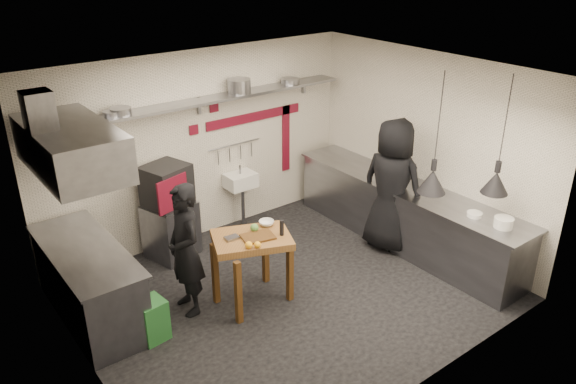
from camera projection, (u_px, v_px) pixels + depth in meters
floor at (288, 293)px, 7.23m from camera, size 5.00×5.00×0.00m
ceiling at (289, 77)px, 6.07m from camera, size 5.00×5.00×0.00m
wall_back at (201, 147)px, 8.17m from camera, size 5.00×0.04×2.80m
wall_front at (428, 270)px, 5.14m from camera, size 5.00×0.04×2.80m
wall_left at (78, 262)px, 5.26m from camera, size 0.04×4.20×2.80m
wall_right at (426, 150)px, 8.04m from camera, size 0.04×4.20×2.80m
red_band_horiz at (255, 117)px, 8.56m from camera, size 1.70×0.02×0.14m
red_band_vert at (286, 139)px, 9.09m from camera, size 0.14×0.02×1.10m
red_tile_a at (214, 107)px, 8.06m from camera, size 0.14×0.02×0.14m
red_tile_b at (194, 130)px, 7.98m from camera, size 0.14×0.02×0.14m
back_shelf at (204, 101)px, 7.74m from camera, size 4.60×0.34×0.04m
shelf_bracket_left at (62, 132)px, 6.83m from camera, size 0.04×0.06×0.24m
shelf_bracket_mid at (199, 106)px, 7.89m from camera, size 0.04×0.06×0.24m
shelf_bracket_right at (304, 86)px, 8.94m from camera, size 0.04×0.06×0.24m
pan_far_left at (121, 111)px, 7.05m from camera, size 0.34×0.34×0.09m
pan_mid_left at (111, 114)px, 6.99m from camera, size 0.24×0.24×0.07m
stock_pot at (239, 86)px, 8.01m from camera, size 0.43×0.43×0.20m
pan_right at (290, 81)px, 8.55m from camera, size 0.31×0.31×0.08m
oven_stand at (171, 230)px, 7.94m from camera, size 0.76×0.72×0.80m
combi_oven at (166, 185)px, 7.65m from camera, size 0.69×0.66×0.58m
oven_door at (173, 194)px, 7.41m from camera, size 0.50×0.17×0.46m
oven_glass at (171, 193)px, 7.42m from camera, size 0.37×0.13×0.34m
hand_sink at (240, 180)px, 8.60m from camera, size 0.46×0.34×0.22m
sink_tap at (240, 169)px, 8.52m from camera, size 0.03×0.03×0.14m
sink_drain at (243, 207)px, 8.75m from camera, size 0.06×0.06×0.66m
utensil_rail at (234, 145)px, 8.47m from camera, size 0.90×0.02×0.02m
counter_right at (404, 216)px, 8.24m from camera, size 0.70×3.80×0.90m
counter_right_top at (407, 187)px, 8.05m from camera, size 0.76×3.90×0.03m
plate_stack at (504, 223)px, 6.86m from camera, size 0.25×0.25×0.13m
small_bowl_right at (475, 214)px, 7.16m from camera, size 0.24×0.24×0.05m
counter_left at (90, 284)px, 6.61m from camera, size 0.70×1.90×0.90m
counter_left_top at (84, 250)px, 6.42m from camera, size 0.76×2.00×0.03m
extractor_hood at (71, 148)px, 5.93m from camera, size 0.78×1.60×0.50m
hood_duct at (40, 115)px, 5.63m from camera, size 0.28×0.28×0.50m
green_bin at (152, 320)px, 6.32m from camera, size 0.33×0.33×0.50m
prep_table at (253, 269)px, 6.90m from camera, size 1.09×0.94×0.92m
cutting_board at (258, 237)px, 6.67m from camera, size 0.43×0.35×0.02m
pepper_mill at (282, 228)px, 6.69m from camera, size 0.06×0.06×0.20m
lemon_a at (249, 245)px, 6.44m from camera, size 0.11×0.11×0.09m
lemon_b at (257, 245)px, 6.44m from camera, size 0.08×0.08×0.08m
veg_ball at (254, 228)px, 6.80m from camera, size 0.13×0.13×0.10m
steel_tray at (232, 238)px, 6.64m from camera, size 0.17×0.12×0.03m
bowl at (266, 223)px, 6.95m from camera, size 0.25×0.25×0.06m
heat_lamp_near at (438, 134)px, 6.69m from camera, size 0.41×0.41×1.53m
heat_lamp_far at (503, 136)px, 6.53m from camera, size 0.40×0.40×1.46m
chef_left at (185, 250)px, 6.59m from camera, size 0.44×0.63×1.66m
chef_right at (392, 186)px, 7.92m from camera, size 0.82×1.07×1.96m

